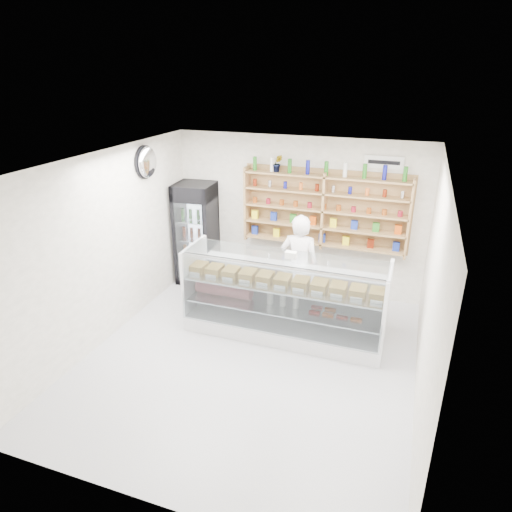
% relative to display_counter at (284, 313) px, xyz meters
% --- Properties ---
extents(room, '(5.00, 5.00, 5.00)m').
position_rel_display_counter_xyz_m(room, '(-0.26, -0.82, 1.04)').
color(room, '#BDBCC1').
rests_on(room, ground).
extents(display_counter, '(3.03, 0.91, 1.32)m').
position_rel_display_counter_xyz_m(display_counter, '(0.00, 0.00, 0.00)').
color(display_counter, white).
rests_on(display_counter, floor).
extents(shop_worker, '(0.64, 0.43, 1.74)m').
position_rel_display_counter_xyz_m(shop_worker, '(0.05, 0.69, 0.51)').
color(shop_worker, white).
rests_on(shop_worker, floor).
extents(drinks_cooler, '(0.73, 0.71, 1.92)m').
position_rel_display_counter_xyz_m(drinks_cooler, '(-2.11, 1.31, 0.60)').
color(drinks_cooler, black).
rests_on(drinks_cooler, floor).
extents(wall_shelving, '(2.84, 0.28, 1.33)m').
position_rel_display_counter_xyz_m(wall_shelving, '(0.24, 1.52, 1.23)').
color(wall_shelving, '#A97A4F').
rests_on(wall_shelving, back_wall).
extents(potted_plant, '(0.20, 0.18, 0.29)m').
position_rel_display_counter_xyz_m(potted_plant, '(-0.60, 1.52, 1.98)').
color(potted_plant, '#1E6626').
rests_on(potted_plant, wall_shelving).
extents(security_mirror, '(0.15, 0.50, 0.50)m').
position_rel_display_counter_xyz_m(security_mirror, '(-2.43, 0.38, 2.09)').
color(security_mirror, silver).
rests_on(security_mirror, left_wall).
extents(wall_sign, '(0.62, 0.03, 0.20)m').
position_rel_display_counter_xyz_m(wall_sign, '(1.14, 1.65, 2.09)').
color(wall_sign, white).
rests_on(wall_sign, back_wall).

